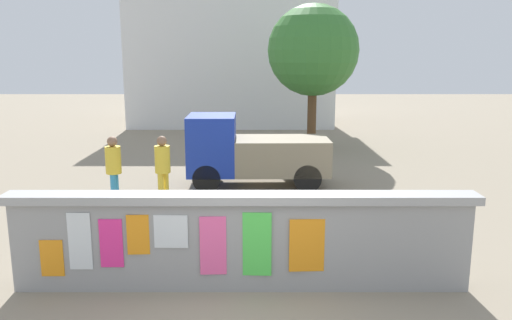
% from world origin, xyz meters
% --- Properties ---
extents(ground, '(60.00, 60.00, 0.00)m').
position_xyz_m(ground, '(0.00, 8.00, 0.00)').
color(ground, gray).
extents(poster_wall, '(6.74, 0.42, 1.43)m').
position_xyz_m(poster_wall, '(-0.01, -0.00, 0.74)').
color(poster_wall, '#959595').
rests_on(poster_wall, ground).
extents(auto_rickshaw_truck, '(3.62, 1.55, 1.85)m').
position_xyz_m(auto_rickshaw_truck, '(0.07, 5.98, 0.90)').
color(auto_rickshaw_truck, black).
rests_on(auto_rickshaw_truck, ground).
extents(motorcycle, '(1.87, 0.69, 0.87)m').
position_xyz_m(motorcycle, '(-0.21, 1.58, 0.46)').
color(motorcycle, black).
rests_on(motorcycle, ground).
extents(bicycle_near, '(1.68, 0.53, 0.95)m').
position_xyz_m(bicycle_near, '(2.72, 1.48, 0.36)').
color(bicycle_near, black).
rests_on(bicycle_near, ground).
extents(bicycle_far, '(1.67, 0.55, 0.95)m').
position_xyz_m(bicycle_far, '(-2.19, 1.33, 0.36)').
color(bicycle_far, black).
rests_on(bicycle_far, ground).
extents(person_walking, '(0.47, 0.47, 1.62)m').
position_xyz_m(person_walking, '(-1.85, 4.03, 0.99)').
color(person_walking, yellow).
rests_on(person_walking, ground).
extents(person_bystander, '(0.36, 0.36, 1.62)m').
position_xyz_m(person_bystander, '(-2.91, 3.96, 0.99)').
color(person_bystander, '#338CBF').
rests_on(person_bystander, ground).
extents(tree_roadside, '(3.20, 3.20, 5.12)m').
position_xyz_m(tree_roadside, '(2.22, 11.30, 3.50)').
color(tree_roadside, brown).
rests_on(tree_roadside, ground).
extents(building_background, '(9.85, 5.01, 6.64)m').
position_xyz_m(building_background, '(-0.97, 18.50, 3.34)').
color(building_background, silver).
rests_on(building_background, ground).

